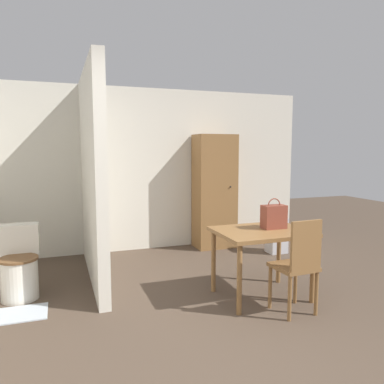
# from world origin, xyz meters

# --- Properties ---
(wall_back) EXTENTS (5.67, 0.12, 2.50)m
(wall_back) POSITION_xyz_m (0.00, 3.74, 1.25)
(wall_back) COLOR beige
(wall_back) RESTS_ON ground_plane
(partition_wall) EXTENTS (0.12, 2.16, 2.50)m
(partition_wall) POSITION_xyz_m (-0.72, 2.60, 1.25)
(partition_wall) COLOR beige
(partition_wall) RESTS_ON ground_plane
(dining_table) EXTENTS (0.96, 0.75, 0.73)m
(dining_table) POSITION_xyz_m (0.90, 1.36, 0.64)
(dining_table) COLOR brown
(dining_table) RESTS_ON ground_plane
(wooden_chair) EXTENTS (0.39, 0.39, 0.93)m
(wooden_chair) POSITION_xyz_m (1.00, 0.87, 0.50)
(wooden_chair) COLOR brown
(wooden_chair) RESTS_ON ground_plane
(toilet) EXTENTS (0.40, 0.55, 0.76)m
(toilet) POSITION_xyz_m (-1.53, 2.23, 0.32)
(toilet) COLOR silver
(toilet) RESTS_ON ground_plane
(handbag) EXTENTS (0.25, 0.14, 0.33)m
(handbag) POSITION_xyz_m (1.06, 1.39, 0.86)
(handbag) COLOR brown
(handbag) RESTS_ON dining_table
(wooden_cabinet) EXTENTS (0.63, 0.47, 1.80)m
(wooden_cabinet) POSITION_xyz_m (1.24, 3.44, 0.90)
(wooden_cabinet) COLOR brown
(wooden_cabinet) RESTS_ON ground_plane
(bath_mat) EXTENTS (0.56, 0.39, 0.01)m
(bath_mat) POSITION_xyz_m (-1.53, 1.75, 0.01)
(bath_mat) COLOR #B2BCC6
(bath_mat) RESTS_ON ground_plane
(space_heater) EXTENTS (0.27, 0.23, 0.54)m
(space_heater) POSITION_xyz_m (2.00, 2.79, 0.27)
(space_heater) COLOR #BCBCC1
(space_heater) RESTS_ON ground_plane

